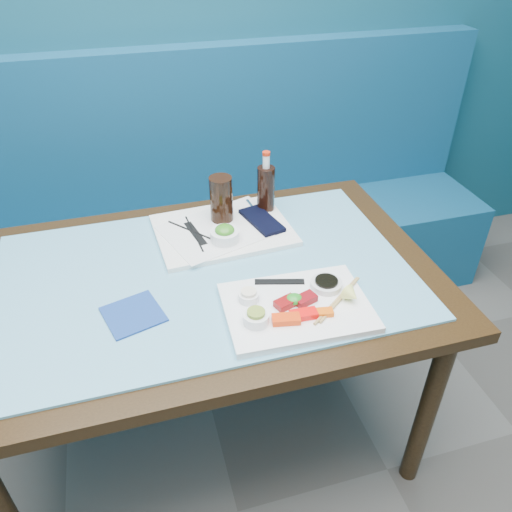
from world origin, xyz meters
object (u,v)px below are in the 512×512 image
object	(u,v)px
dining_table	(206,297)
serving_tray	(223,230)
sashimi_plate	(297,308)
blue_napkin	(133,314)
cola_bottle_body	(266,191)
cola_glass	(221,199)
seaweed_bowl	(225,236)
booth_bench	(175,233)

from	to	relation	value
dining_table	serving_tray	distance (m)	0.25
sashimi_plate	serving_tray	world-z (taller)	sashimi_plate
dining_table	blue_napkin	xyz separation A→B (m)	(-0.22, -0.13, 0.09)
dining_table	cola_bottle_body	world-z (taller)	cola_bottle_body
dining_table	serving_tray	bearing A→B (deg)	63.04
cola_glass	blue_napkin	bearing A→B (deg)	-130.70
cola_glass	dining_table	bearing A→B (deg)	-113.73
serving_tray	cola_bottle_body	bearing A→B (deg)	22.43
seaweed_bowl	serving_tray	bearing A→B (deg)	82.41
dining_table	seaweed_bowl	world-z (taller)	seaweed_bowl
serving_tray	seaweed_bowl	distance (m)	0.08
seaweed_bowl	sashimi_plate	bearing A→B (deg)	-72.23
dining_table	blue_napkin	distance (m)	0.27
serving_tray	seaweed_bowl	xyz separation A→B (m)	(-0.01, -0.07, 0.03)
booth_bench	seaweed_bowl	xyz separation A→B (m)	(0.09, -0.71, 0.42)
cola_glass	cola_bottle_body	xyz separation A→B (m)	(0.16, 0.03, -0.01)
cola_bottle_body	dining_table	bearing A→B (deg)	-133.87
cola_glass	seaweed_bowl	bearing A→B (deg)	-98.75
serving_tray	blue_napkin	bearing A→B (deg)	-137.75
seaweed_bowl	cola_bottle_body	distance (m)	0.25
serving_tray	booth_bench	bearing A→B (deg)	95.80
booth_bench	blue_napkin	xyz separation A→B (m)	(-0.22, -0.97, 0.39)
cola_glass	cola_bottle_body	size ratio (longest dim) A/B	0.91
sashimi_plate	blue_napkin	size ratio (longest dim) A/B	2.69
sashimi_plate	seaweed_bowl	world-z (taller)	seaweed_bowl
serving_tray	sashimi_plate	bearing A→B (deg)	-79.93
booth_bench	cola_glass	xyz separation A→B (m)	(0.11, -0.58, 0.48)
dining_table	seaweed_bowl	distance (m)	0.20
seaweed_bowl	blue_napkin	size ratio (longest dim) A/B	0.64
booth_bench	seaweed_bowl	distance (m)	0.83
blue_napkin	sashimi_plate	bearing A→B (deg)	-13.47
serving_tray	cola_bottle_body	distance (m)	0.21
seaweed_bowl	cola_bottle_body	xyz separation A→B (m)	(0.18, 0.16, 0.05)
seaweed_bowl	cola_glass	distance (m)	0.14
sashimi_plate	serving_tray	distance (m)	0.45
serving_tray	seaweed_bowl	world-z (taller)	seaweed_bowl
booth_bench	dining_table	size ratio (longest dim) A/B	2.14
booth_bench	serving_tray	distance (m)	0.75
booth_bench	seaweed_bowl	size ratio (longest dim) A/B	32.26
sashimi_plate	seaweed_bowl	distance (m)	0.38
serving_tray	cola_bottle_body	world-z (taller)	cola_bottle_body
cola_bottle_body	cola_glass	bearing A→B (deg)	-169.61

